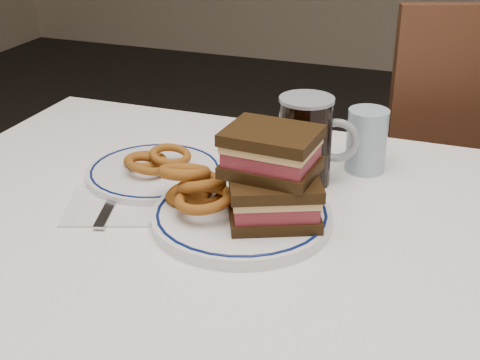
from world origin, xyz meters
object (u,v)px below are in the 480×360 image
(reuben_sandwich, at_px, (273,176))
(beer_mug, at_px, (307,140))
(main_plate, at_px, (242,216))
(far_plate, at_px, (155,172))
(chair_far, at_px, (460,172))

(reuben_sandwich, distance_m, beer_mug, 0.17)
(beer_mug, bearing_deg, reuben_sandwich, -92.03)
(main_plate, bearing_deg, far_plate, 153.25)
(reuben_sandwich, bearing_deg, chair_far, 72.35)
(reuben_sandwich, distance_m, far_plate, 0.28)
(reuben_sandwich, height_order, beer_mug, reuben_sandwich)
(chair_far, distance_m, reuben_sandwich, 0.89)
(main_plate, bearing_deg, beer_mug, 72.72)
(chair_far, xyz_separation_m, reuben_sandwich, (-0.25, -0.80, 0.30))
(main_plate, relative_size, beer_mug, 1.81)
(chair_far, bearing_deg, beer_mug, -111.56)
(chair_far, distance_m, beer_mug, 0.74)
(chair_far, xyz_separation_m, far_plate, (-0.50, -0.70, 0.23))
(beer_mug, relative_size, far_plate, 0.64)
(far_plate, bearing_deg, reuben_sandwich, -21.76)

